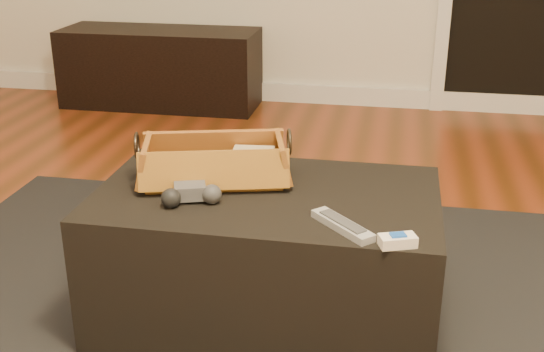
% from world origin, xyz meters
% --- Properties ---
extents(baseboard, '(5.00, 0.04, 0.12)m').
position_xyz_m(baseboard, '(0.00, 2.73, 0.06)').
color(baseboard, white).
rests_on(baseboard, floor).
extents(media_cabinet, '(1.23, 0.45, 0.48)m').
position_xyz_m(media_cabinet, '(-0.89, 2.51, 0.24)').
color(media_cabinet, black).
rests_on(media_cabinet, floor).
extents(area_rug, '(2.60, 2.00, 0.01)m').
position_xyz_m(area_rug, '(0.25, 0.18, 0.01)').
color(area_rug, black).
rests_on(area_rug, floor).
extents(ottoman, '(1.00, 0.60, 0.42)m').
position_xyz_m(ottoman, '(0.25, 0.23, 0.22)').
color(ottoman, black).
rests_on(ottoman, area_rug).
extents(tv_remote, '(0.24, 0.14, 0.03)m').
position_xyz_m(tv_remote, '(0.06, 0.26, 0.46)').
color(tv_remote, black).
rests_on(tv_remote, wicker_basket).
extents(cloth_bundle, '(0.13, 0.10, 0.07)m').
position_xyz_m(cloth_bundle, '(0.18, 0.35, 0.48)').
color(cloth_bundle, tan).
rests_on(cloth_bundle, wicker_basket).
extents(wicker_basket, '(0.50, 0.35, 0.16)m').
position_xyz_m(wicker_basket, '(0.08, 0.29, 0.49)').
color(wicker_basket, '#995D22').
rests_on(wicker_basket, ottoman).
extents(game_controller, '(0.18, 0.13, 0.06)m').
position_xyz_m(game_controller, '(0.06, 0.11, 0.46)').
color(game_controller, '#444448').
rests_on(game_controller, ottoman).
extents(silver_remote, '(0.18, 0.18, 0.02)m').
position_xyz_m(silver_remote, '(0.49, 0.03, 0.44)').
color(silver_remote, '#ACAFB4').
rests_on(silver_remote, ottoman).
extents(cream_gadget, '(0.10, 0.07, 0.03)m').
position_xyz_m(cream_gadget, '(0.63, -0.04, 0.45)').
color(cream_gadget, white).
rests_on(cream_gadget, ottoman).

